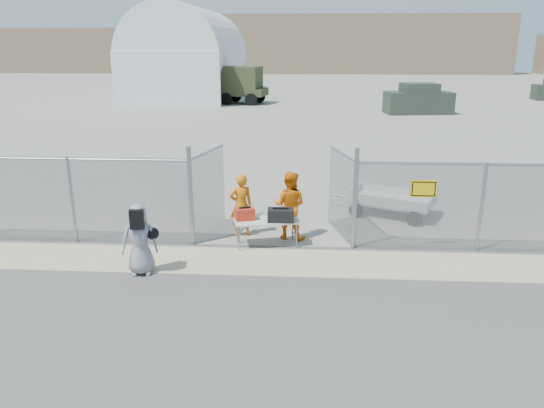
# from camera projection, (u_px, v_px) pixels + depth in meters

# --- Properties ---
(ground) EXTENTS (160.00, 160.00, 0.00)m
(ground) POSITION_uv_depth(u_px,v_px,m) (266.00, 281.00, 11.31)
(ground) COLOR #424040
(tarmac_inside) EXTENTS (160.00, 80.00, 0.01)m
(tarmac_inside) POSITION_uv_depth(u_px,v_px,m) (298.00, 94.00, 51.39)
(tarmac_inside) COLOR gray
(tarmac_inside) RESTS_ON ground
(dirt_strip) EXTENTS (44.00, 1.60, 0.01)m
(dirt_strip) POSITION_uv_depth(u_px,v_px,m) (269.00, 262.00, 12.27)
(dirt_strip) COLOR tan
(dirt_strip) RESTS_ON ground
(distant_hills) EXTENTS (140.00, 6.00, 9.00)m
(distant_hills) POSITION_uv_depth(u_px,v_px,m) (333.00, 44.00, 84.12)
(distant_hills) COLOR #7F684F
(distant_hills) RESTS_ON ground
(chain_link_fence) EXTENTS (40.00, 0.20, 2.20)m
(chain_link_fence) POSITION_uv_depth(u_px,v_px,m) (272.00, 204.00, 12.90)
(chain_link_fence) COLOR gray
(chain_link_fence) RESTS_ON ground
(quonset_hangar) EXTENTS (9.00, 18.00, 8.00)m
(quonset_hangar) POSITION_uv_depth(u_px,v_px,m) (190.00, 52.00, 48.90)
(quonset_hangar) COLOR white
(quonset_hangar) RESTS_ON ground
(folding_table) EXTENTS (1.69, 0.98, 0.67)m
(folding_table) POSITION_uv_depth(u_px,v_px,m) (267.00, 233.00, 13.16)
(folding_table) COLOR silver
(folding_table) RESTS_ON ground
(orange_bag) EXTENTS (0.54, 0.44, 0.29)m
(orange_bag) POSITION_uv_depth(u_px,v_px,m) (245.00, 214.00, 13.05)
(orange_bag) COLOR red
(orange_bag) RESTS_ON folding_table
(black_duffel) EXTENTS (0.65, 0.39, 0.31)m
(black_duffel) POSITION_uv_depth(u_px,v_px,m) (281.00, 215.00, 12.94)
(black_duffel) COLOR black
(black_duffel) RESTS_ON folding_table
(security_worker_left) EXTENTS (0.71, 0.58, 1.66)m
(security_worker_left) POSITION_uv_depth(u_px,v_px,m) (241.00, 205.00, 13.73)
(security_worker_left) COLOR orange
(security_worker_left) RESTS_ON ground
(security_worker_right) EXTENTS (1.00, 0.87, 1.78)m
(security_worker_right) POSITION_uv_depth(u_px,v_px,m) (289.00, 205.00, 13.50)
(security_worker_right) COLOR orange
(security_worker_right) RESTS_ON ground
(visitor) EXTENTS (0.85, 0.63, 1.58)m
(visitor) POSITION_uv_depth(u_px,v_px,m) (140.00, 239.00, 11.45)
(visitor) COLOR gray
(visitor) RESTS_ON ground
(utility_trailer) EXTENTS (3.45, 2.70, 0.74)m
(utility_trailer) POSITION_uv_depth(u_px,v_px,m) (391.00, 203.00, 15.48)
(utility_trailer) COLOR silver
(utility_trailer) RESTS_ON ground
(military_truck) EXTENTS (6.55, 3.47, 2.97)m
(military_truck) POSITION_uv_depth(u_px,v_px,m) (228.00, 85.00, 43.48)
(military_truck) COLOR #353B20
(military_truck) RESTS_ON ground
(parked_vehicle_near) EXTENTS (4.80, 2.67, 2.06)m
(parked_vehicle_near) POSITION_uv_depth(u_px,v_px,m) (418.00, 99.00, 37.25)
(parked_vehicle_near) COLOR #2C372C
(parked_vehicle_near) RESTS_ON ground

